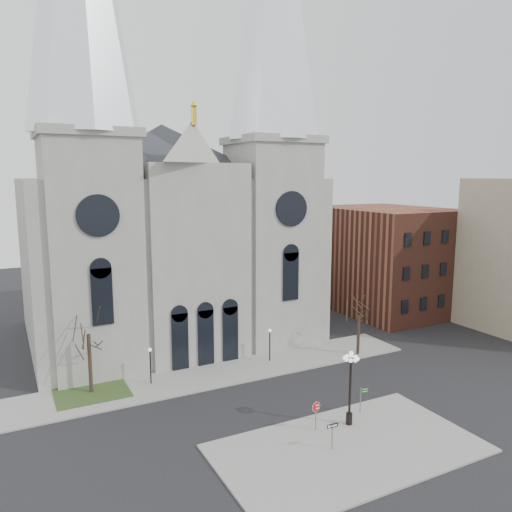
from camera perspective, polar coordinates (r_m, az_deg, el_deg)
name	(u,v)px	position (r m, az deg, el deg)	size (l,w,h in m)	color
ground	(273,427)	(38.92, 2.00, -18.91)	(160.00, 160.00, 0.00)	black
sidewalk_near	(348,448)	(36.72, 10.47, -20.80)	(18.00, 10.00, 0.14)	gray
sidewalk_far	(216,374)	(47.87, -4.61, -13.27)	(40.00, 6.00, 0.14)	gray
grass_patch	(92,393)	(46.09, -18.28, -14.61)	(6.00, 5.00, 0.18)	#334D21
cathedral	(171,174)	(55.41, -9.65, 9.21)	(33.00, 26.66, 54.00)	gray
bg_building_brick	(386,259)	(70.84, 14.64, -0.32)	(14.00, 18.00, 14.00)	brown
tree_left	(88,330)	(44.21, -18.64, -8.07)	(3.20, 3.20, 7.50)	black
tree_right	(359,313)	(52.16, 11.70, -6.42)	(3.20, 3.20, 6.00)	black
ped_lamp_left	(150,360)	(45.71, -12.00, -11.51)	(0.32, 0.32, 3.26)	black
ped_lamp_right	(270,339)	(49.94, 1.58, -9.51)	(0.32, 0.32, 3.26)	black
stop_sign	(316,409)	(37.71, 6.86, -17.01)	(0.78, 0.20, 2.19)	slate
globe_lamp	(350,379)	(38.05, 10.74, -13.61)	(1.29, 1.29, 5.66)	black
one_way_sign	(332,431)	(35.65, 8.72, -19.13)	(0.86, 0.08, 1.95)	slate
street_name_sign	(361,398)	(40.89, 11.96, -15.55)	(0.64, 0.20, 2.03)	slate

